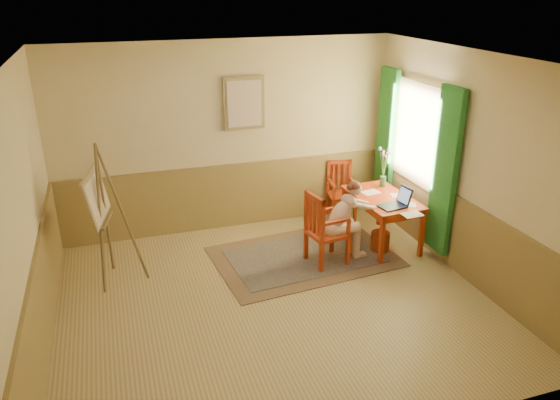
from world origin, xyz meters
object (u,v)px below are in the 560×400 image
object	(u,v)px
table	(382,203)
easel	(100,202)
chair_back	(341,190)
figure	(344,218)
chair_left	(324,229)
laptop	(396,203)

from	to	relation	value
table	easel	xyz separation A→B (m)	(-3.75, 0.13, 0.44)
chair_back	easel	bearing A→B (deg)	-165.73
figure	table	bearing A→B (deg)	21.48
chair_left	easel	xyz separation A→B (m)	(-2.74, 0.44, 0.56)
table	laptop	distance (m)	0.39
chair_back	easel	xyz separation A→B (m)	(-3.59, -0.91, 0.62)
laptop	easel	size ratio (longest dim) A/B	0.25
table	easel	distance (m)	3.78
chair_left	easel	distance (m)	2.83
table	chair_back	world-z (taller)	chair_back
laptop	table	bearing A→B (deg)	90.91
table	easel	world-z (taller)	easel
table	chair_left	distance (m)	1.07
laptop	chair_left	bearing A→B (deg)	177.39
figure	easel	size ratio (longest dim) A/B	0.61
chair_back	laptop	world-z (taller)	laptop
laptop	chair_back	bearing A→B (deg)	96.91
table	chair_back	xyz separation A→B (m)	(-0.16, 1.04, -0.18)
figure	easel	xyz separation A→B (m)	(-3.04, 0.41, 0.46)
figure	laptop	distance (m)	0.74
chair_back	easel	distance (m)	3.75
laptop	easel	world-z (taller)	easel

